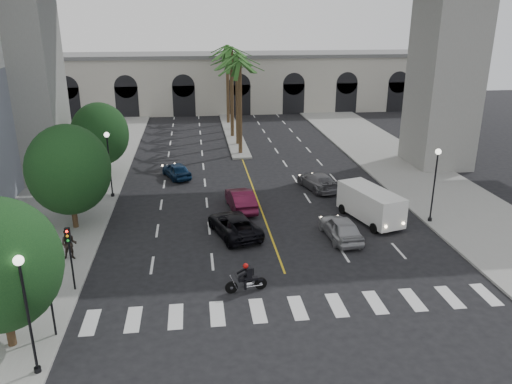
# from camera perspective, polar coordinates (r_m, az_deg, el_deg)

# --- Properties ---
(ground) EXTENTS (140.00, 140.00, 0.00)m
(ground) POSITION_cam_1_polar(r_m,az_deg,el_deg) (26.76, 4.12, -11.36)
(ground) COLOR black
(ground) RESTS_ON ground
(sidewalk_left) EXTENTS (8.00, 100.00, 0.15)m
(sidewalk_left) POSITION_cam_1_polar(r_m,az_deg,el_deg) (41.19, -21.18, -1.23)
(sidewalk_left) COLOR gray
(sidewalk_left) RESTS_ON ground
(sidewalk_right) EXTENTS (8.00, 100.00, 0.15)m
(sidewalk_right) POSITION_cam_1_polar(r_m,az_deg,el_deg) (44.52, 19.54, 0.47)
(sidewalk_right) COLOR gray
(sidewalk_right) RESTS_ON ground
(median) EXTENTS (2.00, 24.00, 0.20)m
(median) POSITION_cam_1_polar(r_m,az_deg,el_deg) (62.20, -2.67, 6.78)
(median) COLOR gray
(median) RESTS_ON ground
(pier_building) EXTENTS (71.00, 10.50, 8.50)m
(pier_building) POSITION_cam_1_polar(r_m,az_deg,el_deg) (78.23, -3.76, 12.46)
(pier_building) COLOR beige
(pier_building) RESTS_ON ground
(palm_a) EXTENTS (3.20, 3.20, 10.30)m
(palm_a) POSITION_cam_1_polar(r_m,az_deg,el_deg) (50.94, -1.89, 14.25)
(palm_a) COLOR #47331E
(palm_a) RESTS_ON ground
(palm_b) EXTENTS (3.20, 3.20, 10.60)m
(palm_b) POSITION_cam_1_polar(r_m,az_deg,el_deg) (54.90, -2.19, 14.90)
(palm_b) COLOR #47331E
(palm_b) RESTS_ON ground
(palm_c) EXTENTS (3.20, 3.20, 10.10)m
(palm_c) POSITION_cam_1_polar(r_m,az_deg,el_deg) (58.88, -2.85, 14.75)
(palm_c) COLOR #47331E
(palm_c) RESTS_ON ground
(palm_d) EXTENTS (3.20, 3.20, 10.90)m
(palm_d) POSITION_cam_1_polar(r_m,az_deg,el_deg) (62.83, -2.83, 15.71)
(palm_d) COLOR #47331E
(palm_d) RESTS_ON ground
(palm_e) EXTENTS (3.20, 3.20, 10.40)m
(palm_e) POSITION_cam_1_polar(r_m,az_deg,el_deg) (66.83, -3.32, 15.53)
(palm_e) COLOR #47331E
(palm_e) RESTS_ON ground
(palm_f) EXTENTS (3.20, 3.20, 10.70)m
(palm_f) POSITION_cam_1_polar(r_m,az_deg,el_deg) (70.81, -3.32, 15.97)
(palm_f) COLOR #47331E
(palm_f) RESTS_ON ground
(street_tree_mid) EXTENTS (5.44, 5.44, 7.21)m
(street_tree_mid) POSITION_cam_1_polar(r_m,az_deg,el_deg) (34.85, -20.63, 2.39)
(street_tree_mid) COLOR #382616
(street_tree_mid) RESTS_ON ground
(street_tree_far) EXTENTS (5.04, 5.04, 6.68)m
(street_tree_far) POSITION_cam_1_polar(r_m,az_deg,el_deg) (46.31, -17.41, 6.34)
(street_tree_far) COLOR #382616
(street_tree_far) RESTS_ON ground
(lamp_post_left_near) EXTENTS (0.40, 0.40, 5.35)m
(lamp_post_left_near) POSITION_cam_1_polar(r_m,az_deg,el_deg) (21.45, -24.76, -11.71)
(lamp_post_left_near) COLOR black
(lamp_post_left_near) RESTS_ON ground
(lamp_post_left_far) EXTENTS (0.40, 0.40, 5.35)m
(lamp_post_left_far) POSITION_cam_1_polar(r_m,az_deg,el_deg) (40.45, -16.45, 3.64)
(lamp_post_left_far) COLOR black
(lamp_post_left_far) RESTS_ON ground
(lamp_post_right) EXTENTS (0.40, 0.40, 5.35)m
(lamp_post_right) POSITION_cam_1_polar(r_m,az_deg,el_deg) (36.07, 19.76, 1.40)
(lamp_post_right) COLOR black
(lamp_post_right) RESTS_ON ground
(traffic_signal_near) EXTENTS (0.25, 0.18, 3.65)m
(traffic_signal_near) POSITION_cam_1_polar(r_m,az_deg,el_deg) (23.83, -22.59, -10.14)
(traffic_signal_near) COLOR black
(traffic_signal_near) RESTS_ON ground
(traffic_signal_far) EXTENTS (0.25, 0.18, 3.65)m
(traffic_signal_far) POSITION_cam_1_polar(r_m,az_deg,el_deg) (27.28, -20.53, -6.06)
(traffic_signal_far) COLOR black
(traffic_signal_far) RESTS_ON ground
(motorcycle_rider) EXTENTS (2.25, 0.63, 1.63)m
(motorcycle_rider) POSITION_cam_1_polar(r_m,az_deg,el_deg) (26.46, -1.00, -9.85)
(motorcycle_rider) COLOR black
(motorcycle_rider) RESTS_ON ground
(car_a) EXTENTS (2.11, 4.59, 1.53)m
(car_a) POSITION_cam_1_polar(r_m,az_deg,el_deg) (32.80, 9.67, -4.05)
(car_a) COLOR #9C9CA0
(car_a) RESTS_ON ground
(car_b) EXTENTS (2.15, 4.90, 1.56)m
(car_b) POSITION_cam_1_polar(r_m,az_deg,el_deg) (37.26, -1.76, -0.84)
(car_b) COLOR #531028
(car_b) RESTS_ON ground
(car_c) EXTENTS (3.75, 5.64, 1.44)m
(car_c) POSITION_cam_1_polar(r_m,az_deg,el_deg) (32.96, -2.51, -3.75)
(car_c) COLOR black
(car_c) RESTS_ON ground
(car_d) EXTENTS (3.03, 5.15, 1.40)m
(car_d) POSITION_cam_1_polar(r_m,az_deg,el_deg) (41.93, 7.06, 1.24)
(car_d) COLOR slate
(car_d) RESTS_ON ground
(car_e) EXTENTS (3.01, 4.42, 1.40)m
(car_e) POSITION_cam_1_polar(r_m,az_deg,el_deg) (45.17, -9.07, 2.47)
(car_e) COLOR #102B4D
(car_e) RESTS_ON ground
(cargo_van) EXTENTS (3.47, 5.82, 2.33)m
(cargo_van) POSITION_cam_1_polar(r_m,az_deg,el_deg) (35.80, 12.97, -1.32)
(cargo_van) COLOR white
(cargo_van) RESTS_ON ground
(pedestrian_a) EXTENTS (0.84, 0.72, 1.95)m
(pedestrian_a) POSITION_cam_1_polar(r_m,az_deg,el_deg) (28.98, -25.87, -8.35)
(pedestrian_a) COLOR black
(pedestrian_a) RESTS_ON sidewalk_left
(pedestrian_b) EXTENTS (0.94, 0.74, 1.89)m
(pedestrian_b) POSITION_cam_1_polar(r_m,az_deg,el_deg) (31.27, -20.59, -5.62)
(pedestrian_b) COLOR black
(pedestrian_b) RESTS_ON sidewalk_left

